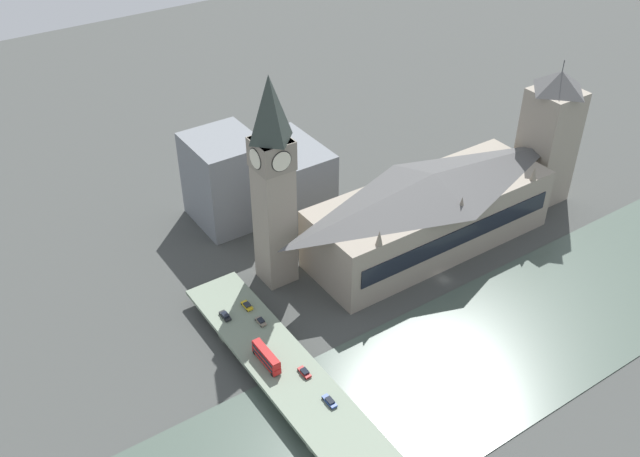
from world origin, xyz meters
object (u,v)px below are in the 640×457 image
(double_decker_bus_mid, at_px, (266,357))
(car_southbound_lead, at_px, (225,316))
(car_southbound_mid, at_px, (304,372))
(clock_tower, at_px, (273,180))
(car_northbound_mid, at_px, (247,306))
(road_bridge, at_px, (333,427))
(car_northbound_tail, at_px, (330,401))
(parliament_hall, at_px, (430,210))
(car_southbound_tail, at_px, (261,321))
(victoria_tower, at_px, (549,137))

(double_decker_bus_mid, height_order, car_southbound_lead, double_decker_bus_mid)
(car_southbound_lead, height_order, car_southbound_mid, car_southbound_lead)
(clock_tower, relative_size, car_southbound_lead, 14.95)
(car_northbound_mid, distance_m, car_southbound_lead, 7.45)
(road_bridge, bearing_deg, car_northbound_tail, -27.36)
(road_bridge, height_order, car_northbound_mid, car_northbound_mid)
(car_northbound_mid, height_order, car_northbound_tail, car_northbound_mid)
(car_southbound_lead, bearing_deg, parliament_hall, -90.43)
(double_decker_bus_mid, relative_size, car_southbound_tail, 2.87)
(car_northbound_tail, bearing_deg, car_southbound_lead, 9.22)
(victoria_tower, relative_size, double_decker_bus_mid, 4.70)
(parliament_hall, height_order, victoria_tower, victoria_tower)
(double_decker_bus_mid, xyz_separation_m, car_southbound_mid, (-9.00, -6.43, -1.89))
(road_bridge, bearing_deg, victoria_tower, -69.09)
(double_decker_bus_mid, distance_m, car_southbound_lead, 22.72)
(double_decker_bus_mid, height_order, car_southbound_mid, double_decker_bus_mid)
(victoria_tower, xyz_separation_m, car_northbound_mid, (0.78, 125.20, -19.42))
(car_southbound_lead, distance_m, car_southbound_mid, 32.44)
(car_northbound_tail, bearing_deg, car_southbound_tail, -0.59)
(road_bridge, height_order, car_southbound_tail, car_southbound_tail)
(victoria_tower, distance_m, car_northbound_mid, 126.70)
(parliament_hall, height_order, car_southbound_lead, parliament_hall)
(victoria_tower, distance_m, car_southbound_tail, 126.92)
(car_northbound_tail, distance_m, car_southbound_tail, 35.63)
(road_bridge, bearing_deg, parliament_hall, -56.30)
(road_bridge, bearing_deg, clock_tower, -18.94)
(clock_tower, distance_m, car_southbound_mid, 57.44)
(clock_tower, height_order, double_decker_bus_mid, clock_tower)
(victoria_tower, xyz_separation_m, car_northbound_tail, (-43.05, 125.57, -19.47))
(parliament_hall, height_order, car_southbound_mid, parliament_hall)
(car_northbound_tail, height_order, car_southbound_mid, car_southbound_mid)
(clock_tower, bearing_deg, road_bridge, 161.06)
(car_northbound_tail, relative_size, car_southbound_tail, 1.18)
(parliament_hall, bearing_deg, car_northbound_mid, 89.32)
(car_southbound_mid, bearing_deg, clock_tower, -22.24)
(double_decker_bus_mid, height_order, car_southbound_tail, double_decker_bus_mid)
(road_bridge, xyz_separation_m, car_southbound_lead, (49.70, 3.90, 1.72))
(victoria_tower, relative_size, car_southbound_mid, 12.28)
(parliament_hall, relative_size, road_bridge, 0.64)
(road_bridge, height_order, car_southbound_mid, car_southbound_mid)
(car_southbound_tail, bearing_deg, victoria_tower, -86.61)
(parliament_hall, xyz_separation_m, car_southbound_tail, (-7.36, 70.13, -8.23))
(car_southbound_mid, bearing_deg, car_southbound_lead, 12.75)
(victoria_tower, bearing_deg, clock_tower, 82.76)
(road_bridge, distance_m, car_southbound_lead, 49.88)
(victoria_tower, height_order, car_northbound_tail, victoria_tower)
(victoria_tower, bearing_deg, double_decker_bus_mid, 99.52)
(parliament_hall, distance_m, victoria_tower, 56.20)
(clock_tower, height_order, victoria_tower, clock_tower)
(victoria_tower, relative_size, car_northbound_tail, 11.42)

